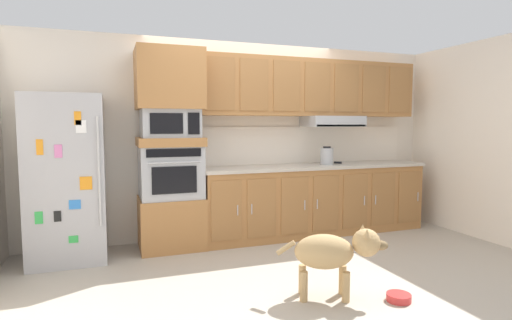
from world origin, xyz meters
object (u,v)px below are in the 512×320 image
at_px(built_in_oven, 171,172).
at_px(microwave, 170,124).
at_px(refrigerator, 67,178).
at_px(electric_kettle, 327,156).
at_px(dog_food_bowl, 399,297).
at_px(dog, 334,252).
at_px(screwdriver, 338,162).

relative_size(built_in_oven, microwave, 1.09).
bearing_deg(refrigerator, microwave, 3.53).
xyz_separation_m(refrigerator, electric_kettle, (3.13, 0.02, 0.15)).
height_order(electric_kettle, dog_food_bowl, electric_kettle).
distance_m(microwave, dog_food_bowl, 2.98).
xyz_separation_m(built_in_oven, electric_kettle, (2.03, -0.05, 0.13)).
bearing_deg(dog_food_bowl, built_in_oven, 126.09).
bearing_deg(dog_food_bowl, refrigerator, 142.18).
bearing_deg(microwave, dog_food_bowl, -53.91).
bearing_deg(electric_kettle, dog_food_bowl, -103.36).
xyz_separation_m(dog, dog_food_bowl, (0.47, -0.24, -0.36)).
bearing_deg(microwave, dog, -60.34).
distance_m(screwdriver, electric_kettle, 0.26).
height_order(built_in_oven, microwave, microwave).
height_order(refrigerator, built_in_oven, refrigerator).
xyz_separation_m(built_in_oven, dog, (1.07, -1.88, -0.50)).
distance_m(built_in_oven, dog, 2.22).
bearing_deg(electric_kettle, dog, -117.84).
xyz_separation_m(screwdriver, electric_kettle, (-0.22, -0.08, 0.10)).
height_order(refrigerator, microwave, refrigerator).
bearing_deg(refrigerator, built_in_oven, 3.53).
relative_size(built_in_oven, dog, 0.79).
bearing_deg(dog, refrigerator, 161.91).
distance_m(built_in_oven, screwdriver, 2.26).
bearing_deg(dog_food_bowl, dog, 153.11).
distance_m(refrigerator, built_in_oven, 1.10).
bearing_deg(screwdriver, dog_food_bowl, -108.38).
xyz_separation_m(refrigerator, built_in_oven, (1.10, 0.07, 0.02)).
distance_m(refrigerator, electric_kettle, 3.14).
bearing_deg(built_in_oven, refrigerator, -176.47).
height_order(microwave, screwdriver, microwave).
height_order(built_in_oven, electric_kettle, built_in_oven).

